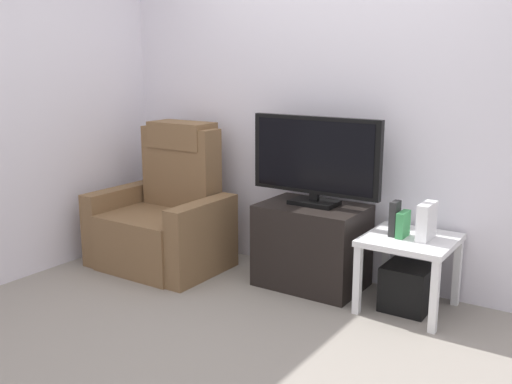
# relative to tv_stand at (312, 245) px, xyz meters

# --- Properties ---
(ground_plane) EXTENTS (6.40, 6.40, 0.00)m
(ground_plane) POSITION_rel_tv_stand_xyz_m (0.04, -0.82, -0.29)
(ground_plane) COLOR gray
(wall_back) EXTENTS (6.40, 0.06, 2.60)m
(wall_back) POSITION_rel_tv_stand_xyz_m (0.04, 0.31, 1.01)
(wall_back) COLOR silver
(wall_back) RESTS_ON ground
(wall_side) EXTENTS (0.06, 4.48, 2.60)m
(wall_side) POSITION_rel_tv_stand_xyz_m (-1.84, -0.82, 1.01)
(wall_side) COLOR silver
(wall_side) RESTS_ON ground
(tv_stand) EXTENTS (0.71, 0.49, 0.58)m
(tv_stand) POSITION_rel_tv_stand_xyz_m (0.00, 0.00, 0.00)
(tv_stand) COLOR black
(tv_stand) RESTS_ON ground
(television) EXTENTS (0.94, 0.20, 0.60)m
(television) POSITION_rel_tv_stand_xyz_m (-0.00, 0.02, 0.61)
(television) COLOR black
(television) RESTS_ON tv_stand
(recliner_armchair) EXTENTS (0.98, 0.78, 1.08)m
(recliner_armchair) POSITION_rel_tv_stand_xyz_m (-1.15, -0.22, 0.08)
(recliner_armchair) COLOR brown
(recliner_armchair) RESTS_ON ground
(side_table) EXTENTS (0.54, 0.54, 0.48)m
(side_table) POSITION_rel_tv_stand_xyz_m (0.70, -0.02, 0.11)
(side_table) COLOR white
(side_table) RESTS_ON ground
(subwoofer_box) EXTENTS (0.29, 0.29, 0.29)m
(subwoofer_box) POSITION_rel_tv_stand_xyz_m (0.70, -0.02, -0.15)
(subwoofer_box) COLOR black
(subwoofer_box) RESTS_ON ground
(book_leftmost) EXTENTS (0.04, 0.10, 0.22)m
(book_leftmost) POSITION_rel_tv_stand_xyz_m (0.60, -0.04, 0.29)
(book_leftmost) COLOR #262626
(book_leftmost) RESTS_ON side_table
(book_middle) EXTENTS (0.05, 0.14, 0.16)m
(book_middle) POSITION_rel_tv_stand_xyz_m (0.65, -0.04, 0.27)
(book_middle) COLOR #388C4C
(book_middle) RESTS_ON side_table
(game_console) EXTENTS (0.07, 0.20, 0.23)m
(game_console) POSITION_rel_tv_stand_xyz_m (0.79, -0.01, 0.30)
(game_console) COLOR white
(game_console) RESTS_ON side_table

